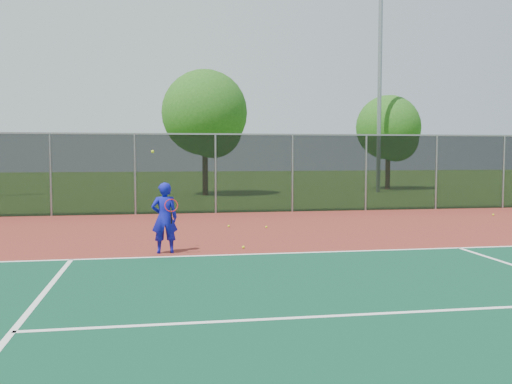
# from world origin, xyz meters

# --- Properties ---
(ground) EXTENTS (120.00, 120.00, 0.00)m
(ground) POSITION_xyz_m (0.00, 0.00, 0.00)
(ground) COLOR #36601B
(ground) RESTS_ON ground
(court_apron) EXTENTS (30.00, 20.00, 0.02)m
(court_apron) POSITION_xyz_m (0.00, 2.00, 0.01)
(court_apron) COLOR maroon
(court_apron) RESTS_ON ground
(fence_back) EXTENTS (30.00, 0.06, 3.03)m
(fence_back) POSITION_xyz_m (0.00, 12.00, 1.56)
(fence_back) COLOR black
(fence_back) RESTS_ON court_apron
(tennis_player) EXTENTS (0.61, 0.62, 2.37)m
(tennis_player) POSITION_xyz_m (-5.01, 3.55, 0.84)
(tennis_player) COLOR #1113A5
(tennis_player) RESTS_ON court_apron
(practice_ball_0) EXTENTS (0.07, 0.07, 0.07)m
(practice_ball_0) POSITION_xyz_m (-3.14, 3.83, 0.06)
(practice_ball_0) COLOR #CADE19
(practice_ball_0) RESTS_ON court_apron
(practice_ball_1) EXTENTS (0.07, 0.07, 0.07)m
(practice_ball_1) POSITION_xyz_m (6.91, 9.35, 0.06)
(practice_ball_1) COLOR #CADE19
(practice_ball_1) RESTS_ON court_apron
(practice_ball_2) EXTENTS (0.07, 0.07, 0.07)m
(practice_ball_2) POSITION_xyz_m (-1.90, 7.38, 0.06)
(practice_ball_2) COLOR #CADE19
(practice_ball_2) RESTS_ON court_apron
(practice_ball_3) EXTENTS (0.07, 0.07, 0.07)m
(practice_ball_3) POSITION_xyz_m (-3.01, 7.80, 0.06)
(practice_ball_3) COLOR #CADE19
(practice_ball_3) RESTS_ON court_apron
(floodlight_n) EXTENTS (0.90, 0.40, 13.27)m
(floodlight_n) POSITION_xyz_m (7.49, 21.92, 7.42)
(floodlight_n) COLOR gray
(floodlight_n) RESTS_ON ground
(tree_back_left) EXTENTS (4.61, 4.61, 6.77)m
(tree_back_left) POSITION_xyz_m (-2.56, 21.17, 4.25)
(tree_back_left) COLOR #3A2215
(tree_back_left) RESTS_ON ground
(tree_back_mid) EXTENTS (4.01, 4.01, 5.89)m
(tree_back_mid) POSITION_xyz_m (9.11, 24.12, 3.69)
(tree_back_mid) COLOR #3A2215
(tree_back_mid) RESTS_ON ground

